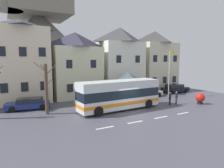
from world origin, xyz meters
name	(u,v)px	position (x,y,z in m)	size (l,w,h in m)	color
ground_plane	(133,113)	(0.00, 0.00, -0.03)	(40.00, 60.00, 0.07)	#4B4A56
townhouse_01	(21,61)	(-9.40, 12.35, 5.37)	(6.48, 6.77, 10.74)	beige
townhouse_02	(76,65)	(-2.22, 11.57, 4.71)	(6.83, 5.20, 9.42)	beige
townhouse_03	(120,61)	(5.32, 11.50, 5.34)	(6.89, 5.07, 10.68)	silver
townhouse_04	(154,61)	(12.91, 11.81, 5.31)	(6.87, 5.68, 10.63)	beige
hilltop_castle	(40,44)	(-3.56, 34.67, 9.22)	(34.71, 34.71, 25.15)	#68635D
transit_bus	(119,95)	(-0.45, 2.00, 1.62)	(9.63, 2.95, 3.22)	silver
bus_shelter	(128,77)	(3.33, 6.02, 3.09)	(3.60, 3.60, 3.82)	#473D33
parked_car_00	(175,88)	(13.60, 7.22, 0.69)	(4.70, 2.22, 1.41)	black
parked_car_01	(148,92)	(7.16, 6.45, 0.65)	(4.23, 1.99, 1.33)	silver
parked_car_02	(29,104)	(-9.27, 6.92, 0.62)	(4.79, 2.43, 1.25)	navy
pedestrian_00	(170,98)	(6.04, 0.88, 0.82)	(0.30, 0.32, 1.57)	black
pedestrian_01	(176,97)	(7.09, 0.85, 0.93)	(0.31, 0.31, 1.58)	#2D2D38
public_bench	(127,94)	(4.31, 7.74, 0.47)	(1.45, 0.48, 0.87)	#473828
flagpole	(170,70)	(9.89, 4.92, 3.97)	(0.95, 0.10, 6.84)	silver
harbour_buoy	(200,98)	(9.73, -0.54, 0.76)	(1.12, 1.12, 1.37)	black
bare_tree_01	(46,88)	(-7.82, 3.96, 2.62)	(2.10, 1.66, 5.27)	brown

